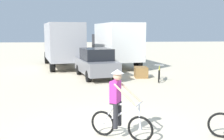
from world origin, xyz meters
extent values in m
plane|color=beige|center=(0.00, 0.00, 0.00)|extent=(120.00, 120.00, 0.00)
cube|color=#9E9EA3|center=(-2.17, 13.30, 2.00)|extent=(3.43, 5.59, 2.70)
cube|color=#2D2D33|center=(-2.88, 16.63, 1.50)|extent=(2.46, 1.93, 2.00)
cube|color=black|center=(-3.02, 17.31, 1.85)|extent=(2.00, 0.50, 0.80)
cylinder|color=black|center=(-3.85, 16.32, 0.50)|extent=(0.52, 1.04, 1.00)
cylinder|color=black|center=(-1.86, 16.74, 0.50)|extent=(0.52, 1.04, 1.00)
cylinder|color=black|center=(-2.81, 11.44, 0.50)|extent=(0.52, 1.04, 1.00)
cylinder|color=black|center=(-0.82, 11.86, 0.50)|extent=(0.52, 1.04, 1.00)
cube|color=white|center=(1.89, 13.16, 2.00)|extent=(3.28, 5.54, 2.70)
cube|color=#2D2D33|center=(1.29, 16.51, 1.50)|extent=(2.43, 1.86, 2.00)
cube|color=black|center=(1.16, 17.20, 1.85)|extent=(2.01, 0.44, 0.80)
cylinder|color=black|center=(0.30, 16.23, 0.50)|extent=(0.49, 1.04, 1.00)
cylinder|color=black|center=(2.31, 16.59, 0.50)|extent=(0.49, 1.04, 1.00)
cylinder|color=black|center=(1.18, 11.32, 0.50)|extent=(0.49, 1.04, 1.00)
cylinder|color=black|center=(3.19, 11.68, 0.50)|extent=(0.49, 1.04, 1.00)
cube|color=slate|center=(0.05, 9.01, 0.70)|extent=(2.64, 4.48, 0.76)
cube|color=black|center=(0.08, 8.87, 1.42)|extent=(2.02, 2.40, 0.68)
cylinder|color=black|center=(-1.00, 10.11, 0.32)|extent=(0.35, 0.67, 0.64)
cylinder|color=black|center=(0.52, 10.46, 0.32)|extent=(0.35, 0.67, 0.64)
cylinder|color=black|center=(-0.43, 7.57, 0.32)|extent=(0.35, 0.67, 0.64)
cylinder|color=black|center=(1.09, 7.91, 0.32)|extent=(0.35, 0.67, 0.64)
torus|color=black|center=(0.73, -0.50, 0.34)|extent=(0.62, 0.39, 0.68)
cylinder|color=silver|center=(0.73, -0.50, 0.34)|extent=(0.11, 0.11, 0.08)
torus|color=black|center=(-0.18, 0.02, 0.34)|extent=(0.62, 0.39, 0.68)
cylinder|color=silver|center=(-0.18, 0.02, 0.34)|extent=(0.11, 0.11, 0.08)
cylinder|color=silver|center=(0.25, -0.23, 0.66)|extent=(0.91, 0.56, 0.68)
cylinder|color=silver|center=(0.40, -0.32, 0.94)|extent=(0.60, 0.37, 0.13)
cylinder|color=silver|center=(-0.03, -0.07, 0.62)|extent=(0.36, 0.24, 0.59)
cylinder|color=silver|center=(0.71, -0.49, 0.66)|extent=(0.11, 0.09, 0.64)
cylinder|color=silver|center=(0.68, -0.48, 0.98)|extent=(0.29, 0.47, 0.04)
cube|color=black|center=(0.12, -0.15, 0.93)|extent=(0.27, 0.22, 0.06)
cube|color=#AD2D8C|center=(0.13, -0.16, 1.24)|extent=(0.33, 0.38, 0.56)
sphere|color=tan|center=(0.19, -0.19, 1.64)|extent=(0.22, 0.22, 0.22)
cone|color=silver|center=(0.19, -0.19, 1.77)|extent=(0.32, 0.32, 0.10)
cylinder|color=#26262B|center=(0.25, -0.08, 0.63)|extent=(0.12, 0.12, 0.66)
cylinder|color=#26262B|center=(0.12, -0.30, 0.63)|extent=(0.12, 0.12, 0.66)
cylinder|color=tan|center=(0.52, -0.17, 1.23)|extent=(0.59, 0.32, 0.53)
cylinder|color=tan|center=(0.34, -0.49, 1.23)|extent=(0.55, 0.39, 0.53)
torus|color=black|center=(2.89, -0.45, 0.34)|extent=(0.62, 0.38, 0.68)
cylinder|color=silver|center=(2.89, -0.45, 0.34)|extent=(0.11, 0.11, 0.08)
torus|color=black|center=(3.38, 7.03, 0.34)|extent=(0.27, 0.67, 0.68)
torus|color=black|center=(3.70, 8.03, 0.34)|extent=(0.27, 0.67, 0.68)
cube|color=gold|center=(3.54, 7.53, 0.62)|extent=(0.31, 0.86, 0.36)
cylinder|color=silver|center=(3.39, 7.08, 0.95)|extent=(0.49, 0.19, 0.04)
cube|color=olive|center=(2.75, 8.68, 0.32)|extent=(0.81, 1.01, 0.64)
camera|label=1|loc=(-0.65, -6.71, 2.78)|focal=42.23mm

